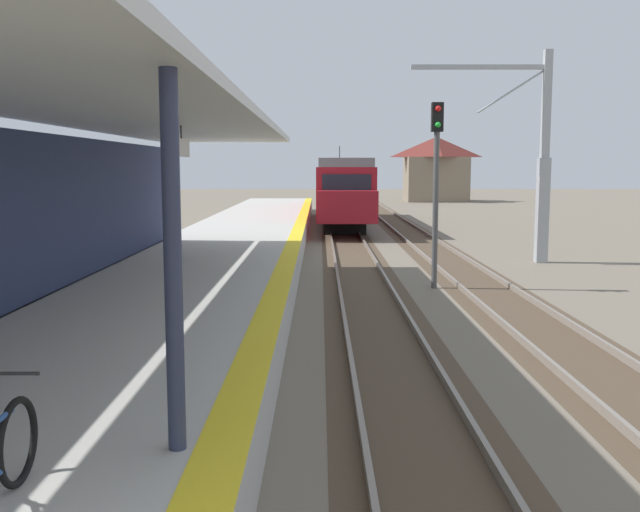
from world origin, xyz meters
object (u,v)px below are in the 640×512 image
rail_signal_post (437,175)px  catenary_pylon_far_side (536,162)px  approaching_train (342,188)px  distant_trackside_house (437,168)px

rail_signal_post → catenary_pylon_far_side: (4.42, 5.53, 0.41)m
approaching_train → catenary_pylon_far_side: catenary_pylon_far_side is taller
catenary_pylon_far_side → distant_trackside_house: 46.48m
distant_trackside_house → rail_signal_post: bearing=-99.1°
distant_trackside_house → catenary_pylon_far_side: bearing=-94.8°
approaching_train → rail_signal_post: size_ratio=3.77×
approaching_train → distant_trackside_house: bearing=70.6°
approaching_train → rail_signal_post: rail_signal_post is taller
approaching_train → catenary_pylon_far_side: bearing=-69.3°
catenary_pylon_far_side → distant_trackside_house: size_ratio=1.14×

